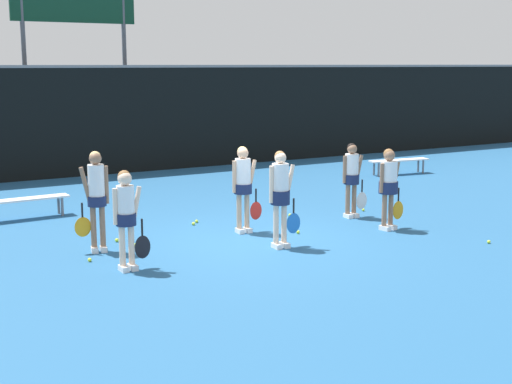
{
  "coord_description": "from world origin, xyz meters",
  "views": [
    {
      "loc": [
        -6.62,
        -11.42,
        3.3
      ],
      "look_at": [
        0.01,
        -0.01,
        0.92
      ],
      "focal_mm": 50.0,
      "sensor_mm": 36.0,
      "label": 1
    }
  ],
  "objects_px": {
    "player_5": "(352,174)",
    "tennis_ball_8": "(197,221)",
    "player_4": "(243,182)",
    "player_3": "(96,193)",
    "scoreboard": "(74,10)",
    "tennis_ball_7": "(489,242)",
    "tennis_ball_2": "(193,224)",
    "tennis_ball_4": "(298,232)",
    "bench_courtside": "(24,201)",
    "player_0": "(126,212)",
    "bench_far": "(399,161)",
    "player_2": "(389,182)",
    "tennis_ball_0": "(117,240)",
    "tennis_ball_6": "(136,245)",
    "tennis_ball_5": "(90,260)",
    "player_1": "(281,191)",
    "tennis_ball_1": "(363,210)",
    "tennis_ball_3": "(290,215)"
  },
  "relations": [
    {
      "from": "player_5",
      "to": "tennis_ball_8",
      "type": "height_order",
      "value": "player_5"
    },
    {
      "from": "player_4",
      "to": "player_3",
      "type": "bearing_deg",
      "value": -176.03
    },
    {
      "from": "scoreboard",
      "to": "tennis_ball_7",
      "type": "bearing_deg",
      "value": -75.13
    },
    {
      "from": "tennis_ball_2",
      "to": "tennis_ball_4",
      "type": "height_order",
      "value": "same"
    },
    {
      "from": "bench_courtside",
      "to": "tennis_ball_2",
      "type": "xyz_separation_m",
      "value": [
        2.88,
        -2.41,
        -0.35
      ]
    },
    {
      "from": "player_0",
      "to": "player_3",
      "type": "height_order",
      "value": "player_3"
    },
    {
      "from": "bench_far",
      "to": "player_0",
      "type": "bearing_deg",
      "value": -145.04
    },
    {
      "from": "tennis_ball_2",
      "to": "tennis_ball_8",
      "type": "relative_size",
      "value": 1.02
    },
    {
      "from": "player_5",
      "to": "tennis_ball_4",
      "type": "distance_m",
      "value": 2.18
    },
    {
      "from": "scoreboard",
      "to": "player_2",
      "type": "bearing_deg",
      "value": -76.92
    },
    {
      "from": "bench_far",
      "to": "tennis_ball_0",
      "type": "relative_size",
      "value": 27.6
    },
    {
      "from": "tennis_ball_8",
      "to": "player_5",
      "type": "bearing_deg",
      "value": -20.72
    },
    {
      "from": "player_5",
      "to": "bench_courtside",
      "type": "bearing_deg",
      "value": 156.0
    },
    {
      "from": "bench_far",
      "to": "tennis_ball_6",
      "type": "distance_m",
      "value": 10.9
    },
    {
      "from": "player_0",
      "to": "tennis_ball_5",
      "type": "height_order",
      "value": "player_0"
    },
    {
      "from": "bench_courtside",
      "to": "player_2",
      "type": "xyz_separation_m",
      "value": [
        6.11,
        -4.73,
        0.59
      ]
    },
    {
      "from": "player_1",
      "to": "tennis_ball_2",
      "type": "xyz_separation_m",
      "value": [
        -0.59,
        2.45,
        -1.01
      ]
    },
    {
      "from": "tennis_ball_0",
      "to": "tennis_ball_4",
      "type": "distance_m",
      "value": 3.51
    },
    {
      "from": "tennis_ball_8",
      "to": "bench_courtside",
      "type": "bearing_deg",
      "value": 143.61
    },
    {
      "from": "scoreboard",
      "to": "player_2",
      "type": "height_order",
      "value": "scoreboard"
    },
    {
      "from": "player_4",
      "to": "tennis_ball_5",
      "type": "distance_m",
      "value": 3.49
    },
    {
      "from": "player_0",
      "to": "tennis_ball_2",
      "type": "relative_size",
      "value": 23.89
    },
    {
      "from": "tennis_ball_0",
      "to": "tennis_ball_5",
      "type": "distance_m",
      "value": 1.38
    },
    {
      "from": "tennis_ball_1",
      "to": "player_2",
      "type": "bearing_deg",
      "value": -113.44
    },
    {
      "from": "tennis_ball_5",
      "to": "player_1",
      "type": "bearing_deg",
      "value": -13.75
    },
    {
      "from": "tennis_ball_7",
      "to": "tennis_ball_2",
      "type": "bearing_deg",
      "value": 134.65
    },
    {
      "from": "tennis_ball_2",
      "to": "tennis_ball_5",
      "type": "height_order",
      "value": "tennis_ball_2"
    },
    {
      "from": "player_4",
      "to": "tennis_ball_0",
      "type": "distance_m",
      "value": 2.68
    },
    {
      "from": "bench_courtside",
      "to": "player_3",
      "type": "relative_size",
      "value": 1.06
    },
    {
      "from": "tennis_ball_1",
      "to": "tennis_ball_3",
      "type": "relative_size",
      "value": 0.93
    },
    {
      "from": "player_0",
      "to": "player_4",
      "type": "distance_m",
      "value": 3.21
    },
    {
      "from": "tennis_ball_1",
      "to": "tennis_ball_6",
      "type": "distance_m",
      "value": 5.65
    },
    {
      "from": "player_5",
      "to": "tennis_ball_2",
      "type": "bearing_deg",
      "value": 167.83
    },
    {
      "from": "player_3",
      "to": "tennis_ball_3",
      "type": "xyz_separation_m",
      "value": [
        4.56,
        0.75,
        -1.03
      ]
    },
    {
      "from": "bench_far",
      "to": "player_1",
      "type": "bearing_deg",
      "value": -136.85
    },
    {
      "from": "tennis_ball_0",
      "to": "tennis_ball_1",
      "type": "relative_size",
      "value": 1.11
    },
    {
      "from": "tennis_ball_3",
      "to": "tennis_ball_4",
      "type": "bearing_deg",
      "value": -117.19
    },
    {
      "from": "scoreboard",
      "to": "tennis_ball_1",
      "type": "height_order",
      "value": "scoreboard"
    },
    {
      "from": "tennis_ball_5",
      "to": "player_4",
      "type": "bearing_deg",
      "value": 9.75
    },
    {
      "from": "player_5",
      "to": "tennis_ball_1",
      "type": "relative_size",
      "value": 25.31
    },
    {
      "from": "player_4",
      "to": "player_5",
      "type": "distance_m",
      "value": 2.72
    },
    {
      "from": "bench_far",
      "to": "tennis_ball_0",
      "type": "bearing_deg",
      "value": -152.68
    },
    {
      "from": "scoreboard",
      "to": "tennis_ball_4",
      "type": "bearing_deg",
      "value": -84.97
    },
    {
      "from": "bench_courtside",
      "to": "tennis_ball_7",
      "type": "height_order",
      "value": "bench_courtside"
    },
    {
      "from": "tennis_ball_4",
      "to": "tennis_ball_5",
      "type": "xyz_separation_m",
      "value": [
        -4.17,
        0.08,
        -0.0
      ]
    },
    {
      "from": "tennis_ball_1",
      "to": "tennis_ball_4",
      "type": "relative_size",
      "value": 0.94
    },
    {
      "from": "tennis_ball_1",
      "to": "tennis_ball_7",
      "type": "bearing_deg",
      "value": -87.43
    },
    {
      "from": "bench_courtside",
      "to": "player_1",
      "type": "xyz_separation_m",
      "value": [
        3.47,
        -4.85,
        0.66
      ]
    },
    {
      "from": "scoreboard",
      "to": "tennis_ball_4",
      "type": "distance_m",
      "value": 12.34
    },
    {
      "from": "player_5",
      "to": "player_3",
      "type": "bearing_deg",
      "value": -174.7
    }
  ]
}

